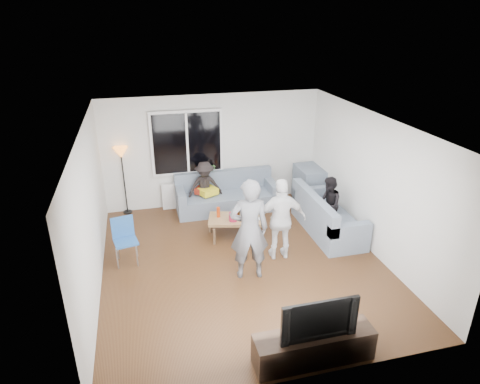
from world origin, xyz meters
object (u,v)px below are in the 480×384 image
object	(u,v)px
floor_lamp	(124,181)
television	(317,316)
sofa_right_section	(328,213)
tv_console	(314,347)
side_chair	(126,242)
player_left	(249,230)
sofa_back_section	(227,192)
spectator_back	(205,187)
player_right	(281,220)
spectator_right	(328,205)
coffee_table	(236,227)

from	to	relation	value
floor_lamp	television	xyz separation A→B (m)	(2.36, -5.15, -0.05)
floor_lamp	television	distance (m)	5.67
sofa_right_section	tv_console	xyz separation A→B (m)	(-1.71, -3.23, -0.20)
side_chair	player_left	bearing A→B (deg)	-36.01
sofa_back_section	spectator_back	size ratio (longest dim) A/B	1.92
player_right	tv_console	distance (m)	2.61
player_left	tv_console	bearing A→B (deg)	105.75
floor_lamp	player_right	bearing A→B (deg)	-43.43
side_chair	television	distance (m)	3.84
floor_lamp	side_chair	bearing A→B (deg)	-90.00
sofa_back_section	player_right	size ratio (longest dim) A/B	1.47
player_right	player_left	bearing A→B (deg)	37.29
spectator_right	spectator_back	size ratio (longest dim) A/B	0.99
spectator_back	floor_lamp	bearing A→B (deg)	168.34
sofa_back_section	television	distance (m)	4.78
floor_lamp	player_right	world-z (taller)	player_right
spectator_right	player_right	bearing A→B (deg)	-45.27
television	spectator_right	bearing A→B (deg)	62.38
sofa_back_section	floor_lamp	xyz separation A→B (m)	(-2.25, 0.38, 0.36)
spectator_right	sofa_right_section	bearing A→B (deg)	14.95
player_left	television	bearing A→B (deg)	105.75
side_chair	spectator_right	bearing A→B (deg)	-7.87
sofa_right_section	sofa_back_section	bearing A→B (deg)	49.62
television	player_right	bearing A→B (deg)	80.67
spectator_right	television	size ratio (longest dim) A/B	1.17
player_left	spectator_right	distance (m)	2.36
sofa_back_section	spectator_right	bearing A→B (deg)	-39.77
sofa_right_section	coffee_table	xyz separation A→B (m)	(-1.90, 0.29, -0.22)
side_chair	tv_console	xyz separation A→B (m)	(2.36, -3.01, -0.21)
side_chair	player_left	world-z (taller)	player_left
spectator_back	player_right	bearing A→B (deg)	-66.32
player_right	spectator_right	size ratio (longest dim) A/B	1.32
coffee_table	player_left	bearing A→B (deg)	-94.74
spectator_right	player_left	bearing A→B (deg)	-44.61
sofa_right_section	side_chair	bearing A→B (deg)	92.99
coffee_table	spectator_back	bearing A→B (deg)	107.63
sofa_right_section	player_right	distance (m)	1.51
player_right	tv_console	world-z (taller)	player_right
sofa_right_section	tv_console	size ratio (longest dim) A/B	1.25
side_chair	spectator_right	distance (m)	4.08
player_left	spectator_back	distance (m)	2.76
player_right	spectator_back	distance (m)	2.50
sofa_right_section	tv_console	distance (m)	3.65
player_left	spectator_back	bearing A→B (deg)	-76.87
sofa_right_section	player_right	xyz separation A→B (m)	(-1.29, -0.71, 0.36)
side_chair	television	size ratio (longest dim) A/B	0.85
television	spectator_back	bearing A→B (deg)	97.18
sofa_back_section	side_chair	size ratio (longest dim) A/B	2.67
sofa_right_section	coffee_table	distance (m)	1.94
coffee_table	television	bearing A→B (deg)	-86.80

